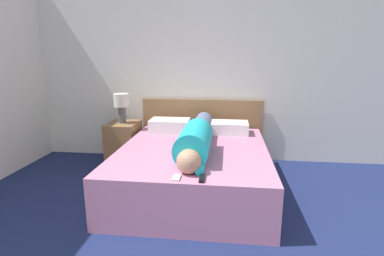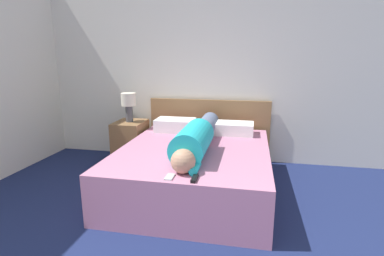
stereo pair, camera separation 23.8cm
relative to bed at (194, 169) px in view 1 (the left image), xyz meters
name	(u,v)px [view 1 (the left image)]	position (x,y,z in m)	size (l,w,h in m)	color
wall_back	(209,67)	(0.08, 1.12, 1.06)	(6.02, 0.06, 2.60)	silver
bed	(194,169)	(0.00, 0.00, 0.00)	(1.56, 1.91, 0.48)	#B2708E
headboard	(202,130)	(0.00, 1.05, 0.19)	(1.68, 0.04, 0.86)	olive
nightstand	(124,144)	(-1.03, 0.69, 0.05)	(0.39, 0.48, 0.58)	brown
table_lamp	(122,104)	(-1.03, 0.69, 0.59)	(0.20, 0.20, 0.39)	#4C4C51
person_lying	(197,137)	(0.04, -0.07, 0.38)	(0.31, 1.74, 0.31)	tan
pillow_near_headboard	(170,125)	(-0.39, 0.67, 0.32)	(0.50, 0.33, 0.16)	white
pillow_second	(229,128)	(0.38, 0.67, 0.32)	(0.47, 0.33, 0.15)	white
tv_remote	(202,178)	(0.16, -0.85, 0.25)	(0.04, 0.15, 0.02)	black
cell_phone	(177,177)	(-0.04, -0.85, 0.25)	(0.06, 0.13, 0.01)	#B2B7BC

